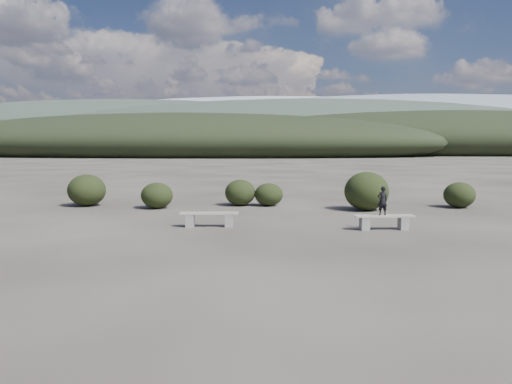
{
  "coord_description": "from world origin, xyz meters",
  "views": [
    {
      "loc": [
        1.03,
        -10.47,
        2.45
      ],
      "look_at": [
        -0.19,
        3.5,
        1.1
      ],
      "focal_mm": 35.0,
      "sensor_mm": 36.0,
      "label": 1
    }
  ],
  "objects": [
    {
      "name": "shrub_f",
      "position": [
        -7.37,
        8.53,
        0.63
      ],
      "size": [
        1.48,
        1.48,
        1.26
      ],
      "primitive_type": "ellipsoid",
      "color": "black",
      "rests_on": "ground"
    },
    {
      "name": "bench_left",
      "position": [
        -1.62,
        3.98,
        0.26
      ],
      "size": [
        1.76,
        0.55,
        0.43
      ],
      "rotation": [
        0.0,
        0.0,
        0.11
      ],
      "color": "slate",
      "rests_on": "ground"
    },
    {
      "name": "shrub_e",
      "position": [
        7.18,
        9.24,
        0.49
      ],
      "size": [
        1.19,
        1.19,
        0.99
      ],
      "primitive_type": "ellipsoid",
      "color": "black",
      "rests_on": "ground"
    },
    {
      "name": "bench_right",
      "position": [
        3.45,
        3.91,
        0.26
      ],
      "size": [
        1.74,
        0.61,
        0.43
      ],
      "rotation": [
        0.0,
        0.0,
        0.15
      ],
      "color": "slate",
      "rests_on": "ground"
    },
    {
      "name": "mountain_ridges",
      "position": [
        -7.48,
        339.06,
        10.84
      ],
      "size": [
        500.0,
        400.0,
        56.0
      ],
      "color": "black",
      "rests_on": "ground"
    },
    {
      "name": "seated_person",
      "position": [
        3.39,
        3.9,
        0.84
      ],
      "size": [
        0.34,
        0.27,
        0.83
      ],
      "primitive_type": "imported",
      "rotation": [
        0.0,
        0.0,
        3.41
      ],
      "color": "black",
      "rests_on": "bench_right"
    },
    {
      "name": "shrub_d",
      "position": [
        3.51,
        8.16,
        0.72
      ],
      "size": [
        1.64,
        1.64,
        1.43
      ],
      "primitive_type": "ellipsoid",
      "color": "black",
      "rests_on": "ground"
    },
    {
      "name": "shrub_b",
      "position": [
        -1.33,
        9.18,
        0.52
      ],
      "size": [
        1.21,
        1.21,
        1.04
      ],
      "primitive_type": "ellipsoid",
      "color": "black",
      "rests_on": "ground"
    },
    {
      "name": "shrub_c",
      "position": [
        -0.18,
        9.21,
        0.45
      ],
      "size": [
        1.13,
        1.13,
        0.9
      ],
      "primitive_type": "ellipsoid",
      "color": "black",
      "rests_on": "ground"
    },
    {
      "name": "shrub_a",
      "position": [
        -4.38,
        8.02,
        0.5
      ],
      "size": [
        1.21,
        1.21,
        0.99
      ],
      "primitive_type": "ellipsoid",
      "color": "black",
      "rests_on": "ground"
    },
    {
      "name": "ground",
      "position": [
        0.0,
        0.0,
        0.0
      ],
      "size": [
        1200.0,
        1200.0,
        0.0
      ],
      "primitive_type": "plane",
      "color": "#2D2923",
      "rests_on": "ground"
    }
  ]
}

